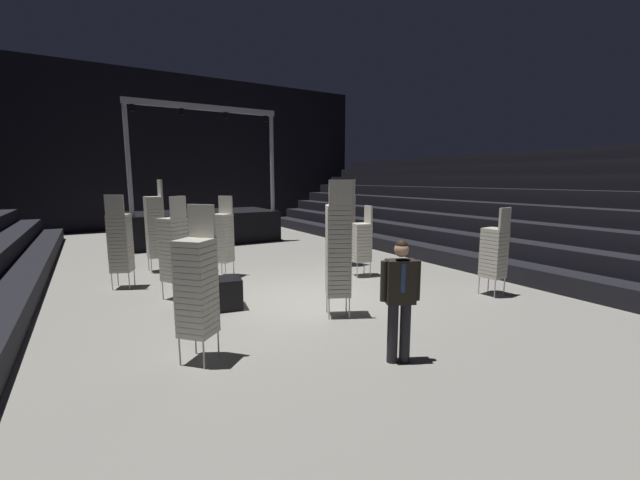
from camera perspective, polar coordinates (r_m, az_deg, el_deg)
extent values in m
cube|color=gray|center=(8.59, -1.84, -8.87)|extent=(22.00, 30.00, 0.10)
cube|color=black|center=(22.57, -20.94, 11.93)|extent=(22.00, 0.30, 8.00)
cube|color=black|center=(8.63, -39.37, -8.93)|extent=(0.75, 24.00, 0.45)
cube|color=black|center=(12.60, 17.80, -2.27)|extent=(0.75, 24.00, 0.45)
cube|color=black|center=(13.09, 20.08, 0.02)|extent=(0.75, 24.00, 0.45)
cube|color=black|center=(13.62, 22.19, 2.13)|extent=(0.75, 24.00, 0.45)
cube|color=black|center=(14.18, 24.15, 4.08)|extent=(0.75, 24.00, 0.45)
cube|color=black|center=(14.78, 25.95, 5.88)|extent=(0.75, 24.00, 0.45)
cube|color=black|center=(15.40, 27.63, 7.52)|extent=(0.75, 24.00, 0.45)
cube|color=black|center=(16.04, 29.19, 9.04)|extent=(0.75, 24.00, 0.45)
cube|color=black|center=(16.71, 30.63, 10.42)|extent=(0.75, 24.00, 0.45)
cube|color=black|center=(16.91, -16.93, 1.89)|extent=(5.83, 3.06, 1.25)
cylinder|color=#9EA0A8|center=(15.12, -26.21, 10.43)|extent=(0.16, 0.16, 3.93)
cylinder|color=#9EA0A8|center=(16.45, -7.03, 11.06)|extent=(0.16, 0.16, 3.93)
cube|color=#9EA0A8|center=(15.78, -16.55, 18.05)|extent=(5.53, 0.20, 0.20)
cylinder|color=black|center=(15.32, -25.71, 17.01)|extent=(0.18, 0.18, 0.22)
cylinder|color=black|center=(15.56, -19.52, 17.23)|extent=(0.18, 0.18, 0.22)
cylinder|color=black|center=(15.96, -13.58, 17.25)|extent=(0.18, 0.18, 0.22)
cylinder|color=black|center=(16.51, -7.98, 17.12)|extent=(0.18, 0.18, 0.22)
cylinder|color=black|center=(5.78, 12.30, -13.02)|extent=(0.15, 0.15, 0.86)
cylinder|color=black|center=(5.72, 10.54, -13.16)|extent=(0.15, 0.15, 0.86)
cube|color=silver|center=(5.46, 11.85, -6.12)|extent=(0.21, 0.17, 0.61)
cube|color=black|center=(5.52, 11.66, -5.96)|extent=(0.46, 0.38, 0.61)
cube|color=navy|center=(5.39, 12.05, -5.51)|extent=(0.06, 0.03, 0.39)
cylinder|color=black|center=(5.59, 13.98, -5.72)|extent=(0.13, 0.13, 0.56)
cylinder|color=black|center=(5.45, 9.30, -5.95)|extent=(0.13, 0.13, 0.56)
sphere|color=tan|center=(5.42, 11.81, -1.39)|extent=(0.20, 0.20, 0.20)
sphere|color=black|center=(5.41, 11.83, -0.81)|extent=(0.17, 0.17, 0.17)
cylinder|color=#B2B5BA|center=(7.67, 1.01, -9.10)|extent=(0.02, 0.02, 0.40)
cylinder|color=#B2B5BA|center=(7.72, 3.85, -9.00)|extent=(0.02, 0.02, 0.40)
cylinder|color=#B2B5BA|center=(7.31, 1.32, -10.01)|extent=(0.02, 0.02, 0.40)
cylinder|color=#B2B5BA|center=(7.36, 4.31, -9.90)|extent=(0.02, 0.02, 0.40)
cube|color=#B7B2A3|center=(7.44, 2.64, -7.72)|extent=(0.59, 0.59, 0.08)
cube|color=#B7B2A3|center=(7.42, 2.64, -7.09)|extent=(0.59, 0.59, 0.08)
cube|color=#B7B2A3|center=(7.39, 2.64, -6.46)|extent=(0.59, 0.59, 0.08)
cube|color=#B7B2A3|center=(7.37, 2.65, -5.82)|extent=(0.59, 0.59, 0.08)
cube|color=#B7B2A3|center=(7.35, 2.65, -5.18)|extent=(0.59, 0.59, 0.08)
cube|color=#B7B2A3|center=(7.33, 2.66, -4.54)|extent=(0.59, 0.59, 0.08)
cube|color=#B7B2A3|center=(7.31, 2.66, -3.89)|extent=(0.59, 0.59, 0.08)
cube|color=#B7B2A3|center=(7.29, 2.67, -3.24)|extent=(0.59, 0.59, 0.08)
cube|color=#B7B2A3|center=(7.28, 2.67, -2.58)|extent=(0.59, 0.59, 0.08)
cube|color=#B7B2A3|center=(7.26, 2.68, -1.92)|extent=(0.59, 0.59, 0.08)
cube|color=#B7B2A3|center=(7.24, 2.68, -1.26)|extent=(0.59, 0.59, 0.08)
cube|color=#B7B2A3|center=(7.23, 2.69, -0.60)|extent=(0.59, 0.59, 0.08)
cube|color=#B7B2A3|center=(7.22, 2.69, 0.07)|extent=(0.59, 0.59, 0.08)
cube|color=#B7B2A3|center=(7.20, 2.70, 0.73)|extent=(0.59, 0.59, 0.08)
cube|color=#B7B2A3|center=(7.19, 2.70, 1.40)|extent=(0.59, 0.59, 0.08)
cube|color=#B7B2A3|center=(7.18, 2.71, 2.08)|extent=(0.59, 0.59, 0.08)
cube|color=#B7B2A3|center=(7.17, 2.71, 2.75)|extent=(0.59, 0.59, 0.08)
cube|color=#B7B2A3|center=(7.16, 2.72, 3.43)|extent=(0.59, 0.59, 0.08)
cube|color=#B7B2A3|center=(7.16, 2.72, 4.10)|extent=(0.59, 0.59, 0.08)
cube|color=#B7B2A3|center=(7.15, 2.73, 4.78)|extent=(0.59, 0.59, 0.08)
cube|color=#B7B2A3|center=(6.94, 2.96, 6.91)|extent=(0.39, 0.22, 0.46)
cylinder|color=#B2B5BA|center=(11.70, -23.37, -3.54)|extent=(0.02, 0.02, 0.40)
cylinder|color=#B2B5BA|center=(12.07, -23.72, -3.20)|extent=(0.02, 0.02, 0.40)
cylinder|color=#B2B5BA|center=(11.77, -21.56, -3.36)|extent=(0.02, 0.02, 0.40)
cylinder|color=#B2B5BA|center=(12.14, -21.96, -3.03)|extent=(0.02, 0.02, 0.40)
cube|color=#B7B2A3|center=(11.87, -22.72, -2.14)|extent=(0.47, 0.47, 0.08)
cube|color=#B7B2A3|center=(11.86, -22.75, -1.73)|extent=(0.47, 0.47, 0.08)
cube|color=#B7B2A3|center=(11.84, -22.77, -1.33)|extent=(0.47, 0.47, 0.08)
cube|color=#B7B2A3|center=(11.83, -22.80, -0.92)|extent=(0.47, 0.47, 0.08)
cube|color=#B7B2A3|center=(11.82, -22.82, -0.52)|extent=(0.47, 0.47, 0.08)
cube|color=#B7B2A3|center=(11.80, -22.85, -0.11)|extent=(0.47, 0.47, 0.08)
cube|color=#B7B2A3|center=(11.79, -22.87, 0.30)|extent=(0.47, 0.47, 0.08)
cube|color=#B7B2A3|center=(11.78, -22.90, 0.71)|extent=(0.47, 0.47, 0.08)
cube|color=#B7B2A3|center=(11.77, -22.92, 1.12)|extent=(0.47, 0.47, 0.08)
cube|color=#B7B2A3|center=(11.76, -22.95, 1.53)|extent=(0.47, 0.47, 0.08)
cube|color=#B7B2A3|center=(11.75, -22.97, 1.94)|extent=(0.47, 0.47, 0.08)
cube|color=#B7B2A3|center=(11.74, -23.00, 2.35)|extent=(0.47, 0.47, 0.08)
cube|color=#B7B2A3|center=(11.73, -23.02, 2.76)|extent=(0.47, 0.47, 0.08)
cube|color=#B7B2A3|center=(11.73, -23.05, 3.18)|extent=(0.47, 0.47, 0.08)
cube|color=#B7B2A3|center=(11.72, -23.07, 3.59)|extent=(0.47, 0.47, 0.08)
cube|color=#B7B2A3|center=(11.71, -23.10, 4.00)|extent=(0.47, 0.47, 0.08)
cube|color=#B7B2A3|center=(11.71, -23.12, 4.42)|extent=(0.47, 0.47, 0.08)
cube|color=#B7B2A3|center=(11.70, -23.15, 4.83)|extent=(0.47, 0.47, 0.08)
cube|color=#B7B2A3|center=(11.70, -23.17, 5.25)|extent=(0.47, 0.47, 0.08)
cube|color=#B7B2A3|center=(11.69, -23.20, 5.66)|extent=(0.47, 0.47, 0.08)
cube|color=#B7B2A3|center=(11.72, -22.34, 7.05)|extent=(0.08, 0.41, 0.46)
cylinder|color=#B2B5BA|center=(11.84, 2.29, -2.67)|extent=(0.02, 0.02, 0.40)
cylinder|color=#B2B5BA|center=(12.11, 3.51, -2.42)|extent=(0.02, 0.02, 0.40)
cylinder|color=#B2B5BA|center=(11.59, 3.68, -2.94)|extent=(0.02, 0.02, 0.40)
cylinder|color=#B2B5BA|center=(11.87, 4.89, -2.67)|extent=(0.02, 0.02, 0.40)
cube|color=#B7B2A3|center=(11.80, 3.60, -1.52)|extent=(0.54, 0.54, 0.08)
cube|color=#B7B2A3|center=(11.79, 3.61, -1.11)|extent=(0.54, 0.54, 0.08)
cube|color=#B7B2A3|center=(11.78, 3.61, -0.70)|extent=(0.54, 0.54, 0.08)
cube|color=#B7B2A3|center=(11.76, 3.61, -0.30)|extent=(0.54, 0.54, 0.08)
cube|color=#B7B2A3|center=(11.75, 3.62, 0.11)|extent=(0.54, 0.54, 0.08)
cube|color=#B7B2A3|center=(11.74, 3.62, 0.52)|extent=(0.54, 0.54, 0.08)
cube|color=#B7B2A3|center=(11.72, 3.63, 0.94)|extent=(0.54, 0.54, 0.08)
cube|color=#B7B2A3|center=(11.71, 3.63, 1.35)|extent=(0.54, 0.54, 0.08)
cube|color=#B7B2A3|center=(11.70, 3.63, 1.76)|extent=(0.54, 0.54, 0.08)
cube|color=#B7B2A3|center=(11.69, 3.64, 2.17)|extent=(0.54, 0.54, 0.08)
cube|color=#B7B2A3|center=(11.68, 3.64, 2.59)|extent=(0.54, 0.54, 0.08)
cube|color=#B7B2A3|center=(11.67, 3.65, 3.00)|extent=(0.54, 0.54, 0.08)
cube|color=#B7B2A3|center=(11.66, 3.65, 3.42)|extent=(0.54, 0.54, 0.08)
cube|color=#B7B2A3|center=(11.66, 3.65, 3.83)|extent=(0.54, 0.54, 0.08)
cube|color=#B7B2A3|center=(11.65, 3.66, 4.25)|extent=(0.54, 0.54, 0.08)
cube|color=#B7B2A3|center=(11.64, 3.66, 4.67)|extent=(0.54, 0.54, 0.08)
cube|color=#B7B2A3|center=(11.64, 3.67, 5.08)|extent=(0.54, 0.54, 0.08)
cube|color=#B7B2A3|center=(11.63, 3.67, 5.50)|extent=(0.54, 0.54, 0.08)
cube|color=#B7B2A3|center=(11.63, 3.68, 5.92)|extent=(0.54, 0.54, 0.08)
cube|color=#B7B2A3|center=(11.62, 3.68, 6.34)|extent=(0.54, 0.54, 0.08)
cube|color=#B7B2A3|center=(11.49, 4.43, 7.66)|extent=(0.40, 0.15, 0.46)
cylinder|color=#B2B5BA|center=(10.47, -13.62, -4.45)|extent=(0.02, 0.02, 0.40)
cylinder|color=#B2B5BA|center=(10.68, -15.31, -4.25)|extent=(0.02, 0.02, 0.40)
cylinder|color=#B2B5BA|center=(10.78, -12.48, -4.03)|extent=(0.02, 0.02, 0.40)
cylinder|color=#B2B5BA|center=(10.98, -14.14, -3.85)|extent=(0.02, 0.02, 0.40)
cube|color=#B7B2A3|center=(10.68, -13.94, -2.87)|extent=(0.62, 0.62, 0.08)
cube|color=#B7B2A3|center=(10.66, -13.95, -2.43)|extent=(0.62, 0.62, 0.08)
cube|color=#B7B2A3|center=(10.64, -13.97, -1.98)|extent=(0.62, 0.62, 0.08)
cube|color=#B7B2A3|center=(10.63, -13.99, -1.53)|extent=(0.62, 0.62, 0.08)
cube|color=#B7B2A3|center=(10.61, -14.01, -1.07)|extent=(0.62, 0.62, 0.08)
cube|color=#B7B2A3|center=(10.60, -14.02, -0.62)|extent=(0.62, 0.62, 0.08)
cube|color=#B7B2A3|center=(10.59, -14.04, -0.17)|extent=(0.62, 0.62, 0.08)
cube|color=#B7B2A3|center=(10.57, -14.06, 0.29)|extent=(0.62, 0.62, 0.08)
cube|color=#B7B2A3|center=(10.56, -14.07, 0.74)|extent=(0.62, 0.62, 0.08)
cube|color=#B7B2A3|center=(10.55, -14.09, 1.20)|extent=(0.62, 0.62, 0.08)
cube|color=#B7B2A3|center=(10.54, -14.11, 1.66)|extent=(0.62, 0.62, 0.08)
cube|color=#B7B2A3|center=(10.53, -14.13, 2.12)|extent=(0.62, 0.62, 0.08)
cube|color=#B7B2A3|center=(10.52, -14.14, 2.58)|extent=(0.62, 0.62, 0.08)
cube|color=#B7B2A3|center=(10.51, -14.16, 3.04)|extent=(0.62, 0.62, 0.08)
cube|color=#B7B2A3|center=(10.50, -14.18, 3.50)|extent=(0.62, 0.62, 0.08)
cube|color=#B7B2A3|center=(10.64, -13.63, 5.06)|extent=(0.29, 0.35, 0.46)
cylinder|color=#B2B5BA|center=(10.70, -27.41, -4.92)|extent=(0.02, 0.02, 0.40)
cylinder|color=#B2B5BA|center=(10.58, -25.46, -4.93)|extent=(0.02, 0.02, 0.40)
cylinder|color=#B2B5BA|center=(10.35, -28.09, -5.41)|extent=(0.02, 0.02, 0.40)
cylinder|color=#B2B5BA|center=(10.23, -26.09, -5.43)|extent=(0.02, 0.02, 0.40)
cube|color=#B7B2A3|center=(10.41, -26.85, -3.87)|extent=(0.57, 0.57, 0.08)
cube|color=#B7B2A3|center=(10.40, -26.89, -3.41)|extent=(0.57, 0.57, 0.08)
cube|color=#B7B2A3|center=(10.38, -26.92, -2.96)|extent=(0.57, 0.57, 0.08)
cube|color=#B7B2A3|center=(10.36, -26.95, -2.49)|extent=(0.57, 0.57, 0.08)
cube|color=#B7B2A3|center=(10.35, -26.98, -2.03)|extent=(0.57, 0.57, 0.08)
cube|color=#B7B2A3|center=(10.34, -27.02, -1.57)|extent=(0.57, 0.57, 0.08)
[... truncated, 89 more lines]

